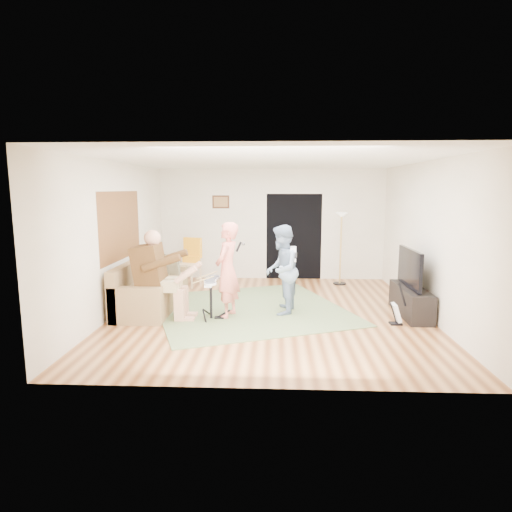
# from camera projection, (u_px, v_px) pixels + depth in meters

# --- Properties ---
(floor) EXTENTS (6.00, 6.00, 0.00)m
(floor) POSITION_uv_depth(u_px,v_px,m) (270.00, 312.00, 7.76)
(floor) COLOR brown
(floor) RESTS_ON ground
(walls) EXTENTS (5.50, 6.00, 2.70)m
(walls) POSITION_uv_depth(u_px,v_px,m) (270.00, 239.00, 7.55)
(walls) COLOR silver
(walls) RESTS_ON floor
(ceiling) EXTENTS (6.00, 6.00, 0.00)m
(ceiling) POSITION_uv_depth(u_px,v_px,m) (270.00, 160.00, 7.34)
(ceiling) COLOR white
(ceiling) RESTS_ON walls
(window_blinds) EXTENTS (0.00, 2.05, 2.05)m
(window_blinds) POSITION_uv_depth(u_px,v_px,m) (121.00, 226.00, 7.84)
(window_blinds) COLOR brown
(window_blinds) RESTS_ON walls
(doorway) EXTENTS (2.10, 0.00, 2.10)m
(doorway) POSITION_uv_depth(u_px,v_px,m) (294.00, 237.00, 10.52)
(doorway) COLOR black
(doorway) RESTS_ON walls
(picture_frame) EXTENTS (0.42, 0.03, 0.32)m
(picture_frame) POSITION_uv_depth(u_px,v_px,m) (221.00, 202.00, 10.47)
(picture_frame) COLOR #3F2314
(picture_frame) RESTS_ON walls
(area_rug) EXTENTS (4.25, 4.23, 0.02)m
(area_rug) POSITION_uv_depth(u_px,v_px,m) (250.00, 309.00, 7.96)
(area_rug) COLOR #5A6D42
(area_rug) RESTS_ON floor
(sofa) EXTENTS (0.90, 2.19, 0.89)m
(sofa) POSITION_uv_depth(u_px,v_px,m) (148.00, 292.00, 8.02)
(sofa) COLOR olive
(sofa) RESTS_ON floor
(drummer) EXTENTS (1.00, 0.56, 1.54)m
(drummer) POSITION_uv_depth(u_px,v_px,m) (162.00, 284.00, 7.31)
(drummer) COLOR #4F3216
(drummer) RESTS_ON sofa
(drum_kit) EXTENTS (0.39, 0.69, 0.71)m
(drum_kit) POSITION_uv_depth(u_px,v_px,m) (211.00, 301.00, 7.32)
(drum_kit) COLOR black
(drum_kit) RESTS_ON floor
(singer) EXTENTS (0.54, 0.69, 1.66)m
(singer) POSITION_uv_depth(u_px,v_px,m) (227.00, 270.00, 7.36)
(singer) COLOR #E27262
(singer) RESTS_ON floor
(microphone) EXTENTS (0.06, 0.06, 0.24)m
(microphone) POSITION_uv_depth(u_px,v_px,m) (239.00, 247.00, 7.29)
(microphone) COLOR black
(microphone) RESTS_ON singer
(guitarist) EXTENTS (0.71, 0.86, 1.59)m
(guitarist) POSITION_uv_depth(u_px,v_px,m) (282.00, 270.00, 7.58)
(guitarist) COLOR #738AA8
(guitarist) RESTS_ON floor
(guitar_held) EXTENTS (0.15, 0.61, 0.26)m
(guitar_held) POSITION_uv_depth(u_px,v_px,m) (293.00, 254.00, 7.52)
(guitar_held) COLOR white
(guitar_held) RESTS_ON guitarist
(guitar_spare) EXTENTS (0.26, 0.23, 0.71)m
(guitar_spare) POSITION_uv_depth(u_px,v_px,m) (397.00, 312.00, 7.04)
(guitar_spare) COLOR black
(guitar_spare) RESTS_ON floor
(torchiere_lamp) EXTENTS (0.30, 0.30, 1.68)m
(torchiere_lamp) POSITION_uv_depth(u_px,v_px,m) (341.00, 235.00, 9.88)
(torchiere_lamp) COLOR black
(torchiere_lamp) RESTS_ON floor
(dining_chair) EXTENTS (0.59, 0.62, 1.10)m
(dining_chair) POSITION_uv_depth(u_px,v_px,m) (189.00, 269.00, 9.86)
(dining_chair) COLOR beige
(dining_chair) RESTS_ON floor
(tv_cabinet) EXTENTS (0.40, 1.40, 0.50)m
(tv_cabinet) POSITION_uv_depth(u_px,v_px,m) (411.00, 301.00, 7.56)
(tv_cabinet) COLOR black
(tv_cabinet) RESTS_ON floor
(television) EXTENTS (0.06, 1.19, 0.67)m
(television) POSITION_uv_depth(u_px,v_px,m) (410.00, 268.00, 7.47)
(television) COLOR black
(television) RESTS_ON tv_cabinet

